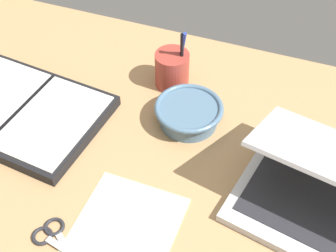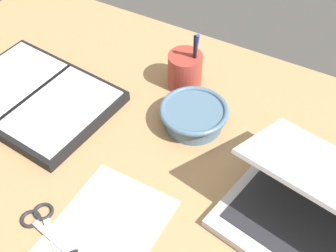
{
  "view_description": "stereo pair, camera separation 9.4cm",
  "coord_description": "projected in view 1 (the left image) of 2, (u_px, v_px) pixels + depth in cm",
  "views": [
    {
      "loc": [
        22.99,
        -49.92,
        77.86
      ],
      "look_at": [
        0.7,
        10.14,
        9.0
      ],
      "focal_mm": 50.0,
      "sensor_mm": 36.0,
      "label": 1
    },
    {
      "loc": [
        31.53,
        -46.01,
        77.86
      ],
      "look_at": [
        0.7,
        10.14,
        9.0
      ],
      "focal_mm": 50.0,
      "sensor_mm": 36.0,
      "label": 2
    }
  ],
  "objects": [
    {
      "name": "planner",
      "position": [
        23.0,
        112.0,
        1.05
      ],
      "size": [
        37.7,
        29.55,
        2.92
      ],
      "rotation": [
        0.0,
        0.0,
        -0.1
      ],
      "color": "black",
      "rests_on": "desk_top"
    },
    {
      "name": "desk_top",
      "position": [
        147.0,
        187.0,
        0.94
      ],
      "size": [
        140.0,
        100.0,
        2.0
      ],
      "primitive_type": "cube",
      "color": "tan",
      "rests_on": "ground"
    },
    {
      "name": "paper_sheet_front",
      "position": [
        118.0,
        241.0,
        0.84
      ],
      "size": [
        18.74,
        26.47,
        0.16
      ],
      "primitive_type": "cube",
      "rotation": [
        0.0,
        0.0,
        -0.01
      ],
      "color": "#F4EFB2",
      "rests_on": "desk_top"
    },
    {
      "name": "bowl",
      "position": [
        189.0,
        113.0,
        1.02
      ],
      "size": [
        15.15,
        15.15,
        4.95
      ],
      "color": "slate",
      "rests_on": "desk_top"
    },
    {
      "name": "scissors",
      "position": [
        54.0,
        237.0,
        0.85
      ],
      "size": [
        13.29,
        9.18,
        0.8
      ],
      "rotation": [
        0.0,
        0.0,
        -0.42
      ],
      "color": "#B7B7BC",
      "rests_on": "desk_top"
    },
    {
      "name": "pen_cup",
      "position": [
        172.0,
        69.0,
        1.1
      ],
      "size": [
        8.08,
        8.08,
        15.89
      ],
      "color": "#9E382D",
      "rests_on": "desk_top"
    },
    {
      "name": "laptop",
      "position": [
        327.0,
        197.0,
        0.85
      ],
      "size": [
        36.68,
        31.99,
        15.42
      ],
      "rotation": [
        0.0,
        0.0,
        -0.19
      ],
      "color": "#B7B7BC",
      "rests_on": "desk_top"
    }
  ]
}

